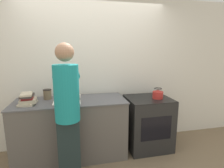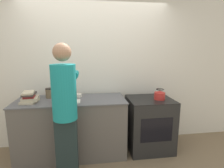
% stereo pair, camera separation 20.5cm
% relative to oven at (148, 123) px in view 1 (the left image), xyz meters
% --- Properties ---
extents(ground_plane, '(12.00, 12.00, 0.00)m').
position_rel_oven_xyz_m(ground_plane, '(-0.89, -0.33, -0.45)').
color(ground_plane, '#7A664C').
extents(wall_back, '(8.00, 0.05, 2.60)m').
position_rel_oven_xyz_m(wall_back, '(-0.89, 0.39, 0.85)').
color(wall_back, silver).
rests_on(wall_back, ground_plane).
extents(counter, '(1.70, 0.67, 0.94)m').
position_rel_oven_xyz_m(counter, '(-1.30, -0.00, 0.02)').
color(counter, '#5B5651').
rests_on(counter, ground_plane).
extents(oven, '(0.73, 0.66, 0.90)m').
position_rel_oven_xyz_m(oven, '(0.00, 0.00, 0.00)').
color(oven, black).
rests_on(oven, ground_plane).
extents(person, '(0.35, 0.59, 1.79)m').
position_rel_oven_xyz_m(person, '(-1.33, -0.52, 0.54)').
color(person, '#1D2B2B').
rests_on(person, ground_plane).
extents(cutting_board, '(0.39, 0.19, 0.02)m').
position_rel_oven_xyz_m(cutting_board, '(-1.35, -0.15, 0.50)').
color(cutting_board, silver).
rests_on(cutting_board, counter).
extents(knife, '(0.19, 0.04, 0.01)m').
position_rel_oven_xyz_m(knife, '(-1.35, -0.14, 0.51)').
color(knife, silver).
rests_on(knife, cutting_board).
extents(kettle, '(0.18, 0.18, 0.18)m').
position_rel_oven_xyz_m(kettle, '(0.14, -0.06, 0.52)').
color(kettle, red).
rests_on(kettle, oven).
extents(bowl_prep, '(0.12, 0.12, 0.05)m').
position_rel_oven_xyz_m(bowl_prep, '(-1.19, 0.14, 0.51)').
color(bowl_prep, silver).
rests_on(bowl_prep, counter).
extents(canister_jar, '(0.13, 0.13, 0.16)m').
position_rel_oven_xyz_m(canister_jar, '(-1.65, 0.15, 0.57)').
color(canister_jar, '#756047').
rests_on(canister_jar, counter).
extents(book_stack, '(0.25, 0.30, 0.16)m').
position_rel_oven_xyz_m(book_stack, '(-1.89, -0.07, 0.56)').
color(book_stack, beige).
rests_on(book_stack, counter).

